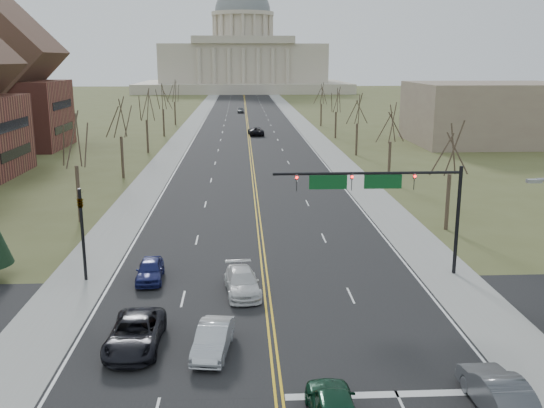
{
  "coord_description": "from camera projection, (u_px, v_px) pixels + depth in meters",
  "views": [
    {
      "loc": [
        -1.47,
        -23.7,
        13.8
      ],
      "look_at": [
        0.86,
        21.31,
        3.0
      ],
      "focal_mm": 40.0,
      "sensor_mm": 36.0,
      "label": 1
    }
  ],
  "objects": [
    {
      "name": "edge_line_left",
      "position": [
        203.0,
        124.0,
        132.63
      ],
      "size": [
        0.15,
        380.0,
        0.01
      ],
      "primitive_type": "cube",
      "color": "silver",
      "rests_on": "road"
    },
    {
      "name": "sidewalk_right",
      "position": [
        302.0,
        123.0,
        133.73
      ],
      "size": [
        4.0,
        380.0,
        0.03
      ],
      "primitive_type": "cube",
      "color": "gray",
      "rests_on": "ground"
    },
    {
      "name": "car_sb_inner_lead",
      "position": [
        213.0,
        339.0,
        29.04
      ],
      "size": [
        2.06,
        4.44,
        1.41
      ],
      "primitive_type": "imported",
      "rotation": [
        0.0,
        0.0,
        -0.14
      ],
      "color": "#AFB2B7",
      "rests_on": "road"
    },
    {
      "name": "capitol",
      "position": [
        243.0,
        58.0,
        265.69
      ],
      "size": [
        90.0,
        60.0,
        50.0
      ],
      "color": "#B4AC96",
      "rests_on": "ground"
    },
    {
      "name": "tree_r_2",
      "position": [
        358.0,
        110.0,
        87.71
      ],
      "size": [
        3.74,
        3.74,
        8.5
      ],
      "color": "#3B2E22",
      "rests_on": "ground"
    },
    {
      "name": "car_sb_outer_second",
      "position": [
        150.0,
        270.0,
        38.61
      ],
      "size": [
        1.82,
        4.13,
        1.38
      ],
      "primitive_type": "imported",
      "rotation": [
        0.0,
        0.0,
        0.05
      ],
      "color": "navy",
      "rests_on": "road"
    },
    {
      "name": "sidewalk_left",
      "position": [
        193.0,
        124.0,
        132.52
      ],
      "size": [
        4.0,
        380.0,
        0.03
      ],
      "primitive_type": "cube",
      "color": "gray",
      "rests_on": "ground"
    },
    {
      "name": "tree_r_0",
      "position": [
        451.0,
        151.0,
        48.86
      ],
      "size": [
        3.74,
        3.74,
        8.5
      ],
      "color": "#3B2E22",
      "rests_on": "ground"
    },
    {
      "name": "car_nb_inner_lead",
      "position": [
        334.0,
        408.0,
        23.19
      ],
      "size": [
        1.9,
        4.65,
        1.58
      ],
      "primitive_type": "imported",
      "rotation": [
        0.0,
        0.0,
        3.15
      ],
      "color": "#0B3420",
      "rests_on": "road"
    },
    {
      "name": "tree_l_0",
      "position": [
        75.0,
        143.0,
        51.1
      ],
      "size": [
        3.96,
        3.96,
        9.0
      ],
      "color": "#3B2E22",
      "rests_on": "ground"
    },
    {
      "name": "car_nb_outer_lead",
      "position": [
        498.0,
        393.0,
        24.22
      ],
      "size": [
        1.83,
        4.9,
        1.6
      ],
      "primitive_type": "imported",
      "rotation": [
        0.0,
        0.0,
        3.17
      ],
      "color": "#46494E",
      "rests_on": "road"
    },
    {
      "name": "car_sb_inner_second",
      "position": [
        242.0,
        282.0,
        36.48
      ],
      "size": [
        2.45,
        4.98,
        1.39
      ],
      "primitive_type": "imported",
      "rotation": [
        0.0,
        0.0,
        0.11
      ],
      "color": "silver",
      "rests_on": "road"
    },
    {
      "name": "bldg_right_mass",
      "position": [
        489.0,
        113.0,
        100.95
      ],
      "size": [
        25.0,
        20.0,
        10.0
      ],
      "primitive_type": "cube",
      "color": "#7C6758",
      "rests_on": "ground"
    },
    {
      "name": "road",
      "position": [
        247.0,
        124.0,
        133.13
      ],
      "size": [
        20.0,
        380.0,
        0.01
      ],
      "primitive_type": "cube",
      "color": "black",
      "rests_on": "ground"
    },
    {
      "name": "car_sb_outer_lead",
      "position": [
        135.0,
        333.0,
        29.55
      ],
      "size": [
        2.55,
        5.42,
        1.5
      ],
      "primitive_type": "imported",
      "rotation": [
        0.0,
        0.0,
        -0.01
      ],
      "color": "black",
      "rests_on": "road"
    },
    {
      "name": "tree_l_1",
      "position": [
        120.0,
        120.0,
        70.52
      ],
      "size": [
        3.96,
        3.96,
        9.0
      ],
      "color": "#3B2E22",
      "rests_on": "ground"
    },
    {
      "name": "tree_l_3",
      "position": [
        163.0,
        98.0,
        109.37
      ],
      "size": [
        3.96,
        3.96,
        9.0
      ],
      "color": "#3B2E22",
      "rests_on": "ground"
    },
    {
      "name": "signal_mast",
      "position": [
        382.0,
        189.0,
        38.44
      ],
      "size": [
        12.12,
        0.44,
        7.2
      ],
      "color": "black",
      "rests_on": "ground"
    },
    {
      "name": "edge_line_right",
      "position": [
        292.0,
        123.0,
        133.62
      ],
      "size": [
        0.15,
        380.0,
        0.01
      ],
      "primitive_type": "cube",
      "color": "silver",
      "rests_on": "road"
    },
    {
      "name": "tree_r_1",
      "position": [
        391.0,
        125.0,
        68.29
      ],
      "size": [
        3.74,
        3.74,
        8.5
      ],
      "color": "#3B2E22",
      "rests_on": "ground"
    },
    {
      "name": "tree_l_4",
      "position": [
        174.0,
        92.0,
        128.79
      ],
      "size": [
        3.96,
        3.96,
        9.0
      ],
      "color": "#3B2E22",
      "rests_on": "ground"
    },
    {
      "name": "tree_r_4",
      "position": [
        321.0,
        95.0,
        126.55
      ],
      "size": [
        3.74,
        3.74,
        8.5
      ],
      "color": "#3B2E22",
      "rests_on": "ground"
    },
    {
      "name": "signal_left",
      "position": [
        82.0,
        224.0,
        37.97
      ],
      "size": [
        0.32,
        0.36,
        6.0
      ],
      "color": "black",
      "rests_on": "ground"
    },
    {
      "name": "car_far_nb",
      "position": [
        256.0,
        131.0,
        112.38
      ],
      "size": [
        3.07,
        5.85,
        1.57
      ],
      "primitive_type": "imported",
      "rotation": [
        0.0,
        0.0,
        3.23
      ],
      "color": "black",
      "rests_on": "road"
    },
    {
      "name": "ground",
      "position": [
        278.0,
        385.0,
        26.3
      ],
      "size": [
        600.0,
        600.0,
        0.0
      ],
      "primitive_type": "plane",
      "color": "#4D5128",
      "rests_on": "ground"
    },
    {
      "name": "car_far_sb",
      "position": [
        241.0,
        110.0,
        159.26
      ],
      "size": [
        1.71,
        4.16,
        1.41
      ],
      "primitive_type": "imported",
      "rotation": [
        0.0,
        0.0,
        0.01
      ],
      "color": "#515459",
      "rests_on": "road"
    },
    {
      "name": "bldg_left_far",
      "position": [
        5.0,
        87.0,
        94.03
      ],
      "size": [
        17.1,
        14.28,
        23.25
      ],
      "color": "brown",
      "rests_on": "ground"
    },
    {
      "name": "tree_l_2",
      "position": [
        146.0,
        107.0,
        89.95
      ],
      "size": [
        3.96,
        3.96,
        9.0
      ],
      "color": "#3B2E22",
      "rests_on": "ground"
    },
    {
      "name": "center_line",
      "position": [
        247.0,
        123.0,
        133.13
      ],
      "size": [
        0.42,
        380.0,
        0.01
      ],
      "primitive_type": "cube",
      "color": "gold",
      "rests_on": "road"
    },
    {
      "name": "tree_r_3",
      "position": [
        336.0,
        101.0,
        107.13
      ],
      "size": [
        3.74,
        3.74,
        8.5
      ],
      "color": "#3B2E22",
      "rests_on": "ground"
    },
    {
      "name": "cross_road",
      "position": [
        271.0,
        326.0,
        32.13
      ],
      "size": [
        120.0,
        14.0,
        0.01
      ],
      "primitive_type": "cube",
      "color": "black",
      "rests_on": "ground"
    },
    {
      "name": "stop_bar",
      "position": [
        397.0,
        394.0,
        25.58
      ],
      "size": [
        9.5,
        0.5,
        0.01
      ],
      "primitive_type": "cube",
      "color": "silver",
      "rests_on": "road"
    }
  ]
}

